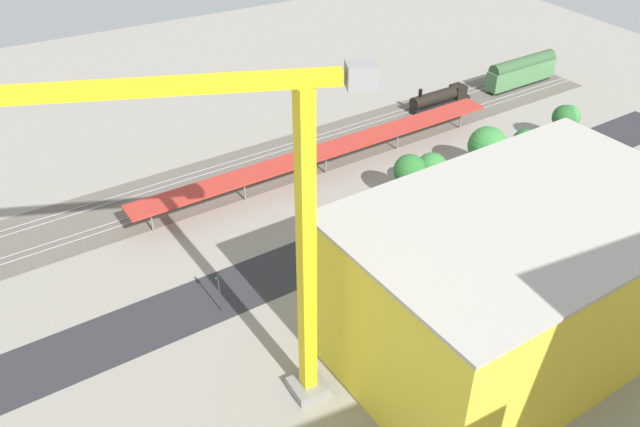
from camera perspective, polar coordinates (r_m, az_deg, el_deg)
ground_plane at (r=98.52m, az=4.75°, el=0.22°), size 204.24×204.24×0.00m
rail_bed at (r=113.75m, az=-1.14°, el=5.35°), size 128.30×22.38×0.01m
street_asphalt at (r=95.52m, az=6.25°, el=-1.10°), size 127.96×16.71×0.01m
track_rails at (r=113.67m, az=-1.14°, el=5.43°), size 127.42×15.97×0.12m
platform_canopy_near at (r=105.67m, az=0.52°, el=5.48°), size 66.36×8.43×4.31m
locomotive at (r=131.84m, az=10.50°, el=9.84°), size 14.08×3.38×4.91m
passenger_coach at (r=144.82m, az=17.16°, el=11.81°), size 17.68×3.96×6.19m
parked_car_0 at (r=107.12m, az=17.84°, el=2.04°), size 4.39×1.96×1.70m
parked_car_1 at (r=102.81m, az=15.12°, el=1.10°), size 4.75×1.76×1.63m
parked_car_2 at (r=97.92m, az=11.81°, el=-0.18°), size 4.13×2.05×1.70m
parked_car_3 at (r=93.96m, az=8.78°, el=-1.41°), size 4.26×2.10×1.76m
parked_car_4 at (r=90.86m, az=5.43°, el=-2.56°), size 4.65×1.76×1.61m
parked_car_5 at (r=87.67m, az=1.25°, el=-3.92°), size 4.07×1.91×1.71m
construction_building at (r=74.31m, az=16.80°, el=-5.68°), size 40.16×25.98×17.98m
construction_roof_slab at (r=69.02m, az=18.04°, el=0.21°), size 40.80×26.62×0.40m
tower_crane at (r=57.28m, az=-3.91°, el=-0.98°), size 27.88×12.25×36.33m
box_truck_0 at (r=91.74m, az=12.01°, el=-2.18°), size 10.29×3.68×3.13m
box_truck_1 at (r=92.64m, az=12.46°, el=-1.82°), size 8.37×3.42×3.32m
street_tree_0 at (r=113.43m, az=17.46°, el=5.95°), size 4.41×4.41×6.33m
street_tree_1 at (r=122.10m, az=20.82°, el=7.89°), size 4.02×4.02×7.25m
street_tree_2 at (r=121.51m, az=20.52°, el=7.85°), size 4.22×4.22×7.40m
street_tree_3 at (r=108.52m, az=14.37°, el=5.73°), size 6.28×6.28×8.19m
street_tree_4 at (r=98.74m, az=7.82°, el=3.72°), size 4.95×4.95×7.81m
street_tree_5 at (r=101.71m, az=9.72°, el=3.88°), size 4.97×4.97×6.85m
traffic_light at (r=79.20m, az=-8.83°, el=-6.24°), size 0.50×0.36×6.02m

